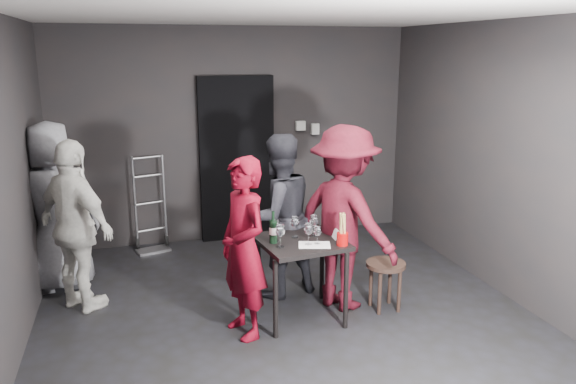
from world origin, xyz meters
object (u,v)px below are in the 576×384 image
object	(u,v)px
hand_truck	(152,233)
server_red	(244,244)
wine_bottle	(273,231)
bystander_cream	(76,219)
woman_black	(278,209)
breadstick_cup	(343,230)
man_maroon	(345,203)
bystander_grey	(53,193)
tasting_table	(301,250)
stool	(386,271)

from	to	relation	value
hand_truck	server_red	bearing A→B (deg)	-90.16
server_red	wine_bottle	size ratio (longest dim) A/B	5.64
server_red	bystander_cream	distance (m)	1.66
woman_black	breadstick_cup	bearing A→B (deg)	99.99
hand_truck	woman_black	xyz separation A→B (m)	(1.17, -1.66, 0.67)
server_red	breadstick_cup	bearing A→B (deg)	69.15
server_red	man_maroon	world-z (taller)	man_maroon
bystander_cream	bystander_grey	bearing A→B (deg)	-17.96
hand_truck	bystander_grey	distance (m)	1.55
bystander_grey	breadstick_cup	xyz separation A→B (m)	(2.50, -1.54, -0.12)
bystander_grey	breadstick_cup	size ratio (longest dim) A/B	6.52
hand_truck	bystander_cream	world-z (taller)	bystander_cream
tasting_table	wine_bottle	size ratio (longest dim) A/B	2.58
hand_truck	man_maroon	bearing A→B (deg)	-67.11
woman_black	man_maroon	bearing A→B (deg)	124.73
tasting_table	stool	distance (m)	0.87
stool	server_red	size ratio (longest dim) A/B	0.29
hand_truck	bystander_grey	bearing A→B (deg)	-152.01
man_maroon	breadstick_cup	distance (m)	0.40
server_red	bystander_grey	size ratio (longest dim) A/B	0.81
tasting_table	woman_black	bearing A→B (deg)	95.95
server_red	bystander_grey	bearing A→B (deg)	-148.73
stool	server_red	xyz separation A→B (m)	(-1.38, -0.10, 0.44)
bystander_grey	tasting_table	bearing A→B (deg)	139.12
tasting_table	man_maroon	xyz separation A→B (m)	(0.47, 0.12, 0.37)
tasting_table	man_maroon	distance (m)	0.61
tasting_table	bystander_cream	size ratio (longest dim) A/B	0.42
server_red	woman_black	distance (m)	0.89
hand_truck	tasting_table	size ratio (longest dim) A/B	1.57
stool	wine_bottle	distance (m)	1.18
man_maroon	hand_truck	bearing A→B (deg)	9.30
bystander_grey	breadstick_cup	distance (m)	2.94
bystander_cream	bystander_grey	distance (m)	0.63
bystander_grey	wine_bottle	xyz separation A→B (m)	(1.94, -1.31, -0.15)
tasting_table	woman_black	world-z (taller)	woman_black
hand_truck	bystander_grey	world-z (taller)	bystander_grey
woman_black	man_maroon	size ratio (longest dim) A/B	0.87
hand_truck	breadstick_cup	distance (m)	2.98
breadstick_cup	stool	bearing A→B (deg)	17.65
hand_truck	bystander_grey	size ratio (longest dim) A/B	0.58
woman_black	hand_truck	bearing A→B (deg)	-69.70
bystander_grey	server_red	bearing A→B (deg)	127.94
hand_truck	stool	bearing A→B (deg)	-64.16
bystander_cream	wine_bottle	size ratio (longest dim) A/B	6.13
server_red	man_maroon	xyz separation A→B (m)	(1.02, 0.29, 0.20)
hand_truck	breadstick_cup	bearing A→B (deg)	-73.84
stool	wine_bottle	size ratio (longest dim) A/B	1.62
stool	hand_truck	bearing A→B (deg)	131.80
hand_truck	wine_bottle	xyz separation A→B (m)	(0.98, -2.24, 0.65)
bystander_grey	hand_truck	bearing A→B (deg)	-146.10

